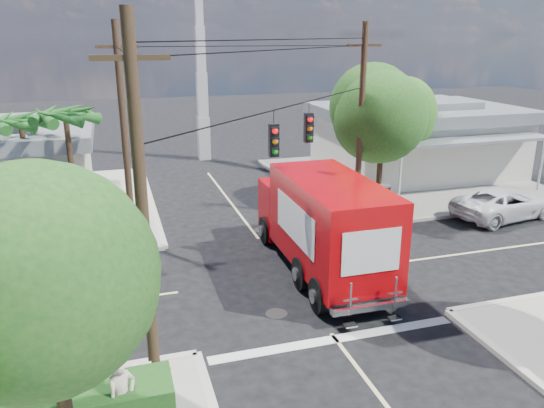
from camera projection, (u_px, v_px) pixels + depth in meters
name	position (u px, v px, depth m)	size (l,w,h in m)	color
ground	(288.00, 277.00, 19.31)	(120.00, 120.00, 0.00)	black
sidewalk_ne	(400.00, 179.00, 32.23)	(14.12, 14.12, 0.14)	#A29D92
sidewalk_nw	(9.00, 212.00, 26.16)	(14.12, 14.12, 0.14)	#A29D92
road_markings	(302.00, 295.00, 17.97)	(32.00, 32.00, 0.01)	beige
building_ne	(417.00, 138.00, 32.98)	(11.80, 10.20, 4.50)	silver
radio_tower	(201.00, 78.00, 35.94)	(0.80, 0.80, 17.00)	silver
tree_sw_front	(48.00, 284.00, 9.17)	(3.88, 3.78, 6.03)	#422D1C
tree_ne_front	(384.00, 113.00, 26.02)	(4.21, 4.14, 6.66)	#422D1C
tree_ne_back	(406.00, 116.00, 28.93)	(3.77, 3.66, 5.82)	#422D1C
palm_nw_front	(66.00, 118.00, 22.51)	(3.01, 3.08, 5.59)	#422D1C
palm_nw_back	(21.00, 124.00, 23.43)	(3.01, 3.08, 5.19)	#422D1C
utility_poles	(233.00, 145.00, 18.90)	(12.00, 10.68, 9.00)	#473321
picket_fence	(38.00, 399.00, 11.83)	(5.94, 0.06, 1.00)	silver
vending_boxes	(371.00, 197.00, 26.56)	(1.90, 0.50, 1.10)	#B21612
delivery_truck	(322.00, 223.00, 19.31)	(2.83, 8.60, 3.70)	black
parked_car	(504.00, 203.00, 25.38)	(2.42, 5.25, 1.46)	silver
pedestrian	(123.00, 397.00, 11.27)	(0.69, 0.45, 1.88)	beige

